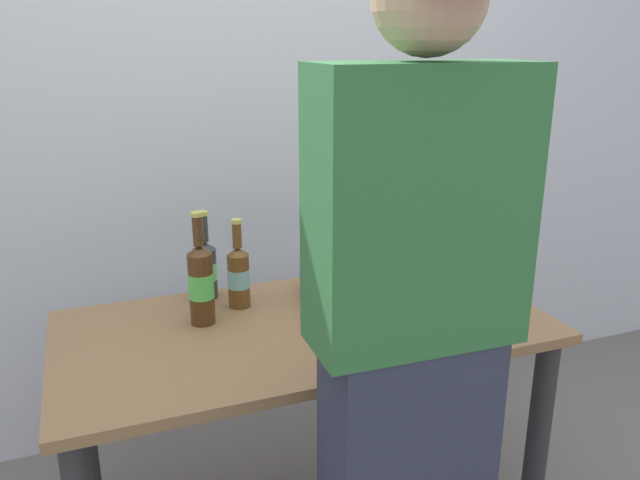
% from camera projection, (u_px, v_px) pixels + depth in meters
% --- Properties ---
extents(desk, '(1.42, 0.71, 0.75)m').
position_uv_depth(desk, '(305.00, 362.00, 1.89)').
color(desk, olive).
rests_on(desk, ground).
extents(laptop, '(0.39, 0.40, 0.22)m').
position_uv_depth(laptop, '(349.00, 286.00, 1.99)').
color(laptop, '#383D4C').
rests_on(laptop, desk).
extents(beer_bottle_brown, '(0.07, 0.07, 0.34)m').
position_uv_depth(beer_bottle_brown, '(201.00, 282.00, 1.81)').
color(beer_bottle_brown, '#472B14').
rests_on(beer_bottle_brown, desk).
extents(beer_bottle_dark, '(0.08, 0.08, 0.29)m').
position_uv_depth(beer_bottle_dark, '(205.00, 267.00, 2.01)').
color(beer_bottle_dark, '#333333').
rests_on(beer_bottle_dark, desk).
extents(beer_bottle_amber, '(0.07, 0.07, 0.28)m').
position_uv_depth(beer_bottle_amber, '(239.00, 275.00, 1.94)').
color(beer_bottle_amber, brown).
rests_on(beer_bottle_amber, desk).
extents(person_figure, '(0.44, 0.29, 1.76)m').
position_uv_depth(person_figure, '(412.00, 352.00, 1.33)').
color(person_figure, '#2D3347').
rests_on(person_figure, ground).
extents(back_wall, '(6.00, 0.10, 2.60)m').
position_uv_depth(back_wall, '(233.00, 107.00, 2.39)').
color(back_wall, silver).
rests_on(back_wall, ground).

